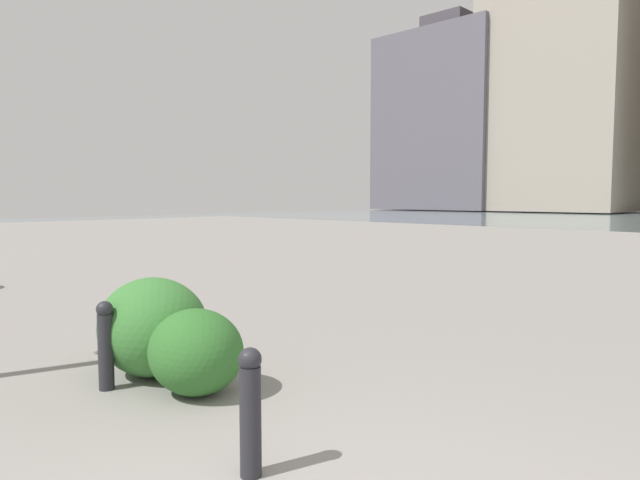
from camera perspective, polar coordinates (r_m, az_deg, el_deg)
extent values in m
cube|color=#9E9384|center=(71.49, 23.77, 16.41)|extent=(14.96, 15.07, 33.74)
cube|color=#5B5660|center=(73.60, 12.62, 11.53)|extent=(15.88, 10.22, 21.65)
cube|color=#403C43|center=(76.06, 12.79, 20.56)|extent=(5.72, 3.68, 2.40)
cylinder|color=#232328|center=(3.25, -7.08, -17.85)|extent=(0.12, 0.12, 0.61)
sphere|color=#232328|center=(3.13, -7.14, -11.95)|extent=(0.13, 0.13, 0.13)
cylinder|color=#232328|center=(4.85, -20.94, -10.58)|extent=(0.12, 0.12, 0.61)
sphere|color=#232328|center=(4.78, -21.06, -6.58)|extent=(0.13, 0.13, 0.13)
ellipsoid|color=#387533|center=(5.61, -16.41, -8.86)|extent=(0.62, 0.56, 0.53)
ellipsoid|color=#2D6628|center=(4.54, -12.50, -11.03)|extent=(0.79, 0.71, 0.67)
ellipsoid|color=#387533|center=(5.08, -16.61, -8.44)|extent=(1.00, 0.90, 0.85)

